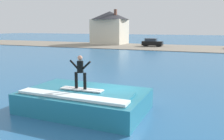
{
  "coord_description": "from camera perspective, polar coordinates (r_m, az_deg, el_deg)",
  "views": [
    {
      "loc": [
        4.65,
        -11.32,
        4.26
      ],
      "look_at": [
        -1.21,
        2.62,
        1.51
      ],
      "focal_mm": 37.72,
      "sensor_mm": 36.0,
      "label": 1
    }
  ],
  "objects": [
    {
      "name": "surfboard",
      "position": [
        11.97,
        -7.32,
        -4.65
      ],
      "size": [
        2.26,
        0.58,
        0.06
      ],
      "color": "white",
      "rests_on": "wave_crest"
    },
    {
      "name": "ground_plane",
      "position": [
        12.95,
        0.45,
        -8.9
      ],
      "size": [
        260.0,
        260.0,
        0.0
      ],
      "primitive_type": "plane",
      "color": "#2B6597"
    },
    {
      "name": "shoreline_bank",
      "position": [
        51.23,
        17.58,
        5.11
      ],
      "size": [
        120.0,
        16.17,
        0.1
      ],
      "color": "gray",
      "rests_on": "ground_plane"
    },
    {
      "name": "house_with_chimney",
      "position": [
        60.72,
        -0.54,
        10.61
      ],
      "size": [
        9.82,
        9.82,
        8.61
      ],
      "color": "beige",
      "rests_on": "ground_plane"
    },
    {
      "name": "wave_crest",
      "position": [
        12.33,
        -6.8,
        -7.3
      ],
      "size": [
        6.28,
        3.93,
        1.16
      ],
      "color": "teal",
      "rests_on": "ground_plane"
    },
    {
      "name": "surfer",
      "position": [
        11.75,
        -7.7,
        -0.08
      ],
      "size": [
        1.2,
        0.32,
        1.68
      ],
      "color": "black",
      "rests_on": "surfboard"
    },
    {
      "name": "car_near_shore",
      "position": [
        53.21,
        9.69,
        6.59
      ],
      "size": [
        4.49,
        2.19,
        1.86
      ],
      "color": "black",
      "rests_on": "ground_plane"
    }
  ]
}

